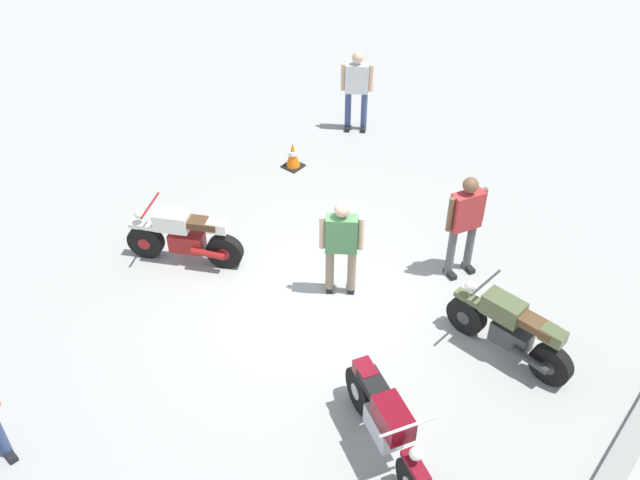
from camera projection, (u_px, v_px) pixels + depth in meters
ground_plane at (322, 302)px, 10.65m from camera, size 40.00×40.00×0.00m
curb_edge at (619, 465)px, 8.31m from camera, size 14.00×0.30×0.15m
motorcycle_olive_vintage at (510, 330)px, 9.50m from camera, size 0.70×1.96×1.07m
motorcycle_maroon_cruiser at (386, 423)px, 8.25m from camera, size 1.10×1.89×1.09m
motorcycle_cream_vintage at (184, 237)px, 11.11m from camera, size 1.07×1.80×1.07m
person_in_white_shirt at (357, 86)px, 14.25m from camera, size 0.51×0.60×1.73m
person_in_red_shirt at (465, 219)px, 10.58m from camera, size 0.65×0.48×1.78m
person_in_green_shirt at (341, 243)px, 10.23m from camera, size 0.51×0.58×1.70m
traffic_cone at (293, 155)px, 13.52m from camera, size 0.36×0.36×0.53m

